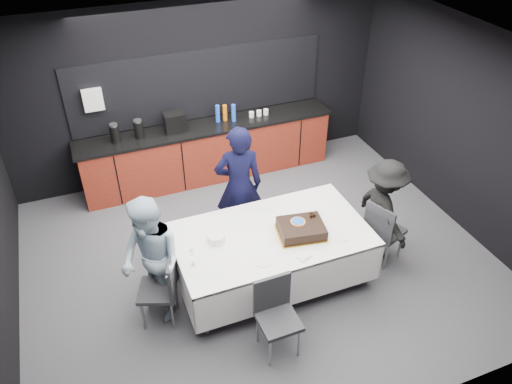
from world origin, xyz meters
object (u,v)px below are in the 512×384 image
(person_right, at_px, (383,211))
(chair_near, at_px, (276,310))
(chair_left, at_px, (164,285))
(person_left, at_px, (151,261))
(champagne_flute, at_px, (192,254))
(plate_stack, at_px, (216,238))
(person_center, at_px, (239,186))
(cake_assembly, at_px, (301,229))
(chair_right, at_px, (382,228))
(party_table, at_px, (271,242))

(person_right, bearing_deg, chair_near, 114.12)
(chair_left, height_order, person_left, person_left)
(champagne_flute, xyz_separation_m, person_left, (-0.42, 0.20, -0.13))
(plate_stack, height_order, person_center, person_center)
(cake_assembly, height_order, chair_right, cake_assembly)
(party_table, distance_m, person_center, 0.97)
(chair_near, xyz_separation_m, person_left, (-1.10, 0.93, 0.27))
(cake_assembly, relative_size, chair_near, 0.69)
(plate_stack, height_order, chair_left, chair_left)
(cake_assembly, height_order, chair_left, cake_assembly)
(person_left, height_order, person_right, person_left)
(cake_assembly, height_order, person_right, person_right)
(party_table, distance_m, plate_stack, 0.69)
(chair_near, xyz_separation_m, person_right, (1.86, 0.86, 0.19))
(party_table, relative_size, cake_assembly, 3.65)
(party_table, bearing_deg, cake_assembly, -21.86)
(cake_assembly, relative_size, plate_stack, 3.02)
(party_table, height_order, chair_left, chair_left)
(cake_assembly, height_order, champagne_flute, champagne_flute)
(plate_stack, xyz_separation_m, chair_near, (0.33, -1.02, -0.30))
(chair_right, height_order, person_left, person_left)
(party_table, xyz_separation_m, person_right, (1.53, -0.06, 0.08))
(champagne_flute, bearing_deg, person_center, 49.77)
(chair_right, bearing_deg, person_center, 144.20)
(cake_assembly, distance_m, person_right, 1.21)
(chair_near, distance_m, person_center, 1.91)
(plate_stack, distance_m, person_left, 0.78)
(champagne_flute, bearing_deg, person_left, 154.91)
(person_right, bearing_deg, cake_assembly, 92.85)
(cake_assembly, height_order, person_center, person_center)
(chair_near, bearing_deg, person_right, 24.72)
(party_table, distance_m, chair_left, 1.36)
(person_center, bearing_deg, person_left, 44.89)
(person_left, bearing_deg, plate_stack, 75.87)
(cake_assembly, distance_m, person_center, 1.15)
(champagne_flute, bearing_deg, cake_assembly, 2.05)
(chair_near, height_order, person_left, person_left)
(party_table, relative_size, chair_left, 2.51)
(person_left, bearing_deg, chair_right, 65.77)
(chair_left, relative_size, person_right, 0.64)
(person_left, bearing_deg, cake_assembly, 64.65)
(plate_stack, xyz_separation_m, chair_right, (2.14, -0.27, -0.30))
(party_table, relative_size, champagne_flute, 10.36)
(party_table, xyz_separation_m, chair_near, (-0.33, -0.91, -0.11))
(cake_assembly, relative_size, chair_right, 0.69)
(champagne_flute, distance_m, chair_right, 2.53)
(party_table, distance_m, person_left, 1.44)
(person_center, distance_m, person_left, 1.65)
(person_center, bearing_deg, cake_assembly, 120.83)
(plate_stack, bearing_deg, person_left, -173.55)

